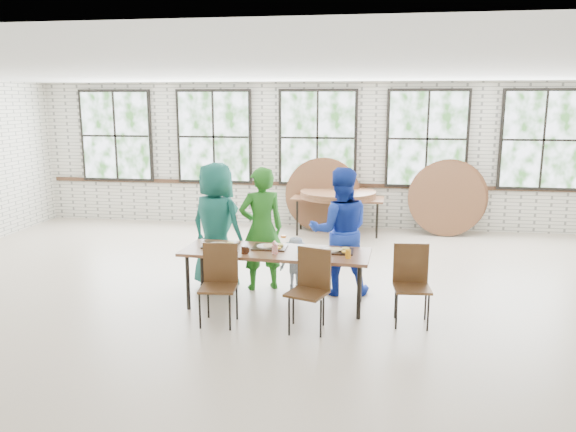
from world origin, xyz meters
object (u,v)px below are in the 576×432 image
chair_near_left (220,277)px  dining_table (276,254)px  storage_table (338,200)px  chair_near_right (311,282)px

chair_near_left → dining_table: bearing=42.3°
chair_near_left → storage_table: 4.91m
storage_table → dining_table: bearing=-94.6°
dining_table → chair_near_left: size_ratio=2.57×
chair_near_right → storage_table: size_ratio=0.52×
chair_near_left → storage_table: size_ratio=0.52×
dining_table → chair_near_left: bearing=-129.8°
dining_table → chair_near_right: bearing=-48.0°
chair_near_left → storage_table: bearing=72.3°
chair_near_right → storage_table: bearing=109.7°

